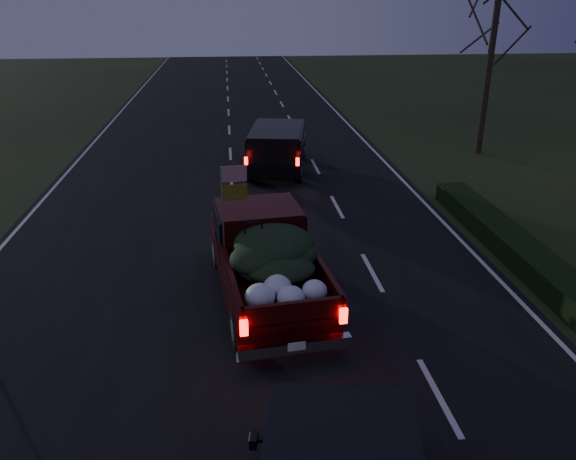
{
  "coord_description": "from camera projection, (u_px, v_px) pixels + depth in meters",
  "views": [
    {
      "loc": [
        -0.02,
        -10.45,
        6.78
      ],
      "look_at": [
        1.37,
        2.56,
        1.3
      ],
      "focal_mm": 35.0,
      "sensor_mm": 36.0,
      "label": 1
    }
  ],
  "objects": [
    {
      "name": "hedge_row",
      "position": [
        516.0,
        248.0,
        15.6
      ],
      "size": [
        1.0,
        10.0,
        0.6
      ],
      "primitive_type": "cube",
      "color": "black",
      "rests_on": "ground"
    },
    {
      "name": "lead_suv",
      "position": [
        277.0,
        144.0,
        23.09
      ],
      "size": [
        2.98,
        5.43,
        1.48
      ],
      "rotation": [
        0.0,
        0.0,
        -0.17
      ],
      "color": "black",
      "rests_on": "ground"
    },
    {
      "name": "bare_tree_far",
      "position": [
        494.0,
        34.0,
        24.15
      ],
      "size": [
        3.6,
        3.6,
        7.0
      ],
      "color": "black",
      "rests_on": "ground"
    },
    {
      "name": "ground",
      "position": [
        238.0,
        333.0,
        12.21
      ],
      "size": [
        120.0,
        120.0,
        0.0
      ],
      "primitive_type": "plane",
      "color": "black",
      "rests_on": "ground"
    },
    {
      "name": "pickup_truck",
      "position": [
        266.0,
        254.0,
        13.33
      ],
      "size": [
        2.79,
        5.85,
        2.96
      ],
      "rotation": [
        0.0,
        0.0,
        0.12
      ],
      "color": "#350708",
      "rests_on": "ground"
    },
    {
      "name": "road_asphalt",
      "position": [
        238.0,
        332.0,
        12.2
      ],
      "size": [
        14.0,
        120.0,
        0.02
      ],
      "primitive_type": "cube",
      "color": "black",
      "rests_on": "ground"
    }
  ]
}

